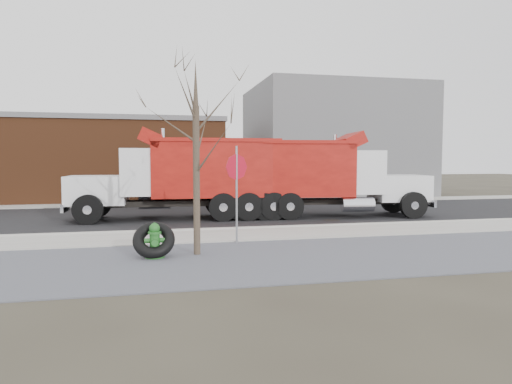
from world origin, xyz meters
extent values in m
plane|color=#383328|center=(0.00, 0.00, 0.00)|extent=(120.00, 120.00, 0.00)
cube|color=slate|center=(0.00, -3.50, 0.01)|extent=(60.00, 5.00, 0.03)
cube|color=#9E9B93|center=(0.00, 0.25, 0.03)|extent=(60.00, 2.50, 0.06)
cube|color=#9E9B93|center=(0.00, 1.55, 0.06)|extent=(60.00, 0.15, 0.11)
cube|color=black|center=(0.00, 6.30, 0.01)|extent=(60.00, 9.40, 0.02)
cube|color=#9E9B93|center=(0.00, 12.00, 0.03)|extent=(60.00, 2.00, 0.06)
cube|color=slate|center=(9.00, 18.00, 4.00)|extent=(12.00, 10.00, 8.00)
cube|color=brown|center=(-10.00, 17.00, 2.50)|extent=(20.00, 8.00, 5.00)
cube|color=slate|center=(-10.00, 17.00, 5.15)|extent=(20.20, 8.20, 0.30)
cylinder|color=#382D23|center=(-3.20, -2.60, 2.00)|extent=(0.18, 0.18, 4.00)
cone|color=#382D23|center=(-3.20, -2.60, 4.60)|extent=(0.14, 0.14, 1.20)
cylinder|color=#2C732C|center=(-4.31, -2.79, 0.03)|extent=(0.50, 0.50, 0.07)
cylinder|color=#2C732C|center=(-4.31, -2.79, 0.38)|extent=(0.26, 0.26, 0.68)
cylinder|color=#2C732C|center=(-4.31, -2.79, 0.68)|extent=(0.34, 0.34, 0.06)
sphere|color=#2C732C|center=(-4.31, -2.79, 0.80)|extent=(0.27, 0.27, 0.27)
cylinder|color=#2C732C|center=(-4.31, -2.79, 0.91)|extent=(0.06, 0.06, 0.07)
cylinder|color=#2C732C|center=(-4.51, -2.79, 0.48)|extent=(0.14, 0.13, 0.13)
cylinder|color=#2C732C|center=(-4.12, -2.79, 0.48)|extent=(0.14, 0.13, 0.13)
cylinder|color=#2C732C|center=(-4.31, -2.98, 0.46)|extent=(0.17, 0.14, 0.17)
torus|color=black|center=(-4.34, -2.71, 0.48)|extent=(1.15, 1.02, 1.02)
cylinder|color=gray|center=(-1.84, -1.10, 1.50)|extent=(0.06, 0.06, 3.00)
cylinder|color=#B80D21|center=(-1.84, -1.10, 2.36)|extent=(0.73, 0.41, 0.81)
cube|color=black|center=(3.05, 4.67, 0.70)|extent=(9.10, 2.09, 0.23)
cube|color=silver|center=(6.69, 4.20, 1.29)|extent=(2.58, 2.35, 1.17)
cube|color=silver|center=(7.75, 4.06, 1.29)|extent=(0.30, 1.85, 1.06)
cube|color=silver|center=(4.81, 4.44, 2.03)|extent=(2.00, 2.64, 1.91)
cube|color=black|center=(5.55, 4.35, 2.56)|extent=(0.32, 2.11, 0.85)
cube|color=#AC170E|center=(1.69, 4.85, 2.14)|extent=(5.58, 3.20, 2.33)
cylinder|color=silver|center=(4.09, 5.55, 2.51)|extent=(0.17, 0.17, 2.54)
cylinder|color=black|center=(7.04, 5.31, 0.60)|extent=(1.20, 0.47, 1.17)
cylinder|color=black|center=(6.74, 3.04, 0.60)|extent=(1.20, 0.47, 1.17)
cylinder|color=black|center=(0.56, 6.02, 0.60)|extent=(1.20, 0.47, 1.17)
cylinder|color=black|center=(0.29, 4.00, 0.60)|extent=(1.20, 0.47, 1.17)
cube|color=black|center=(-3.10, 5.15, 0.71)|extent=(8.86, 1.29, 0.24)
cube|color=silver|center=(-6.65, 5.29, 1.32)|extent=(2.46, 2.20, 1.19)
cube|color=silver|center=(-7.72, 5.33, 1.32)|extent=(0.13, 1.89, 1.08)
cube|color=silver|center=(-4.75, 5.22, 2.07)|extent=(1.82, 2.55, 1.94)
cube|color=black|center=(-5.50, 5.24, 2.61)|extent=(0.13, 2.16, 0.86)
cube|color=#AC170E|center=(-1.70, 5.10, 2.18)|extent=(5.50, 2.80, 2.38)
cylinder|color=silver|center=(-3.94, 4.16, 2.56)|extent=(0.16, 0.16, 2.59)
cylinder|color=black|center=(-6.89, 4.13, 0.61)|extent=(1.20, 0.37, 1.19)
cylinder|color=black|center=(-6.80, 6.46, 0.61)|extent=(1.20, 0.37, 1.19)
cylinder|color=black|center=(-0.44, 4.01, 0.61)|extent=(1.20, 0.37, 1.19)
cylinder|color=black|center=(-0.36, 6.08, 0.61)|extent=(1.20, 0.37, 1.19)
camera|label=1|loc=(-4.29, -14.82, 2.56)|focal=32.00mm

